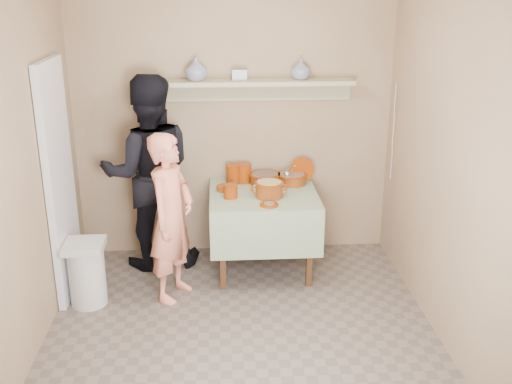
{
  "coord_description": "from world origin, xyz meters",
  "views": [
    {
      "loc": [
        -0.15,
        -3.82,
        2.57
      ],
      "look_at": [
        0.15,
        0.75,
        0.95
      ],
      "focal_mm": 42.0,
      "sensor_mm": 36.0,
      "label": 1
    }
  ],
  "objects": [
    {
      "name": "person_cook",
      "position": [
        -0.55,
        0.8,
        0.72
      ],
      "size": [
        0.53,
        0.62,
        1.44
      ],
      "primitive_type": "imported",
      "rotation": [
        0.0,
        0.0,
        1.14
      ],
      "color": "#F08468",
      "rests_on": "ground"
    },
    {
      "name": "room_shell",
      "position": [
        0.0,
        0.0,
        1.61
      ],
      "size": [
        3.04,
        3.54,
        2.62
      ],
      "color": "#A18362",
      "rests_on": "ground"
    },
    {
      "name": "ground",
      "position": [
        0.0,
        0.0,
        0.0
      ],
      "size": [
        3.5,
        3.5,
        0.0
      ],
      "primitive_type": "plane",
      "color": "#6A5D53",
      "rests_on": "ground"
    },
    {
      "name": "tile_panel",
      "position": [
        -1.46,
        0.95,
        1.0
      ],
      "size": [
        0.06,
        0.7,
        2.0
      ],
      "primitive_type": "cube",
      "color": "silver",
      "rests_on": "ground"
    },
    {
      "name": "bowl_stack",
      "position": [
        -0.05,
        1.14,
        0.82
      ],
      "size": [
        0.12,
        0.12,
        0.12
      ],
      "primitive_type": "cylinder",
      "color": "maroon",
      "rests_on": "serving_table"
    },
    {
      "name": "propped_lid",
      "position": [
        0.64,
        1.55,
        0.88
      ],
      "size": [
        0.24,
        0.07,
        0.23
      ],
      "primitive_type": "cylinder",
      "rotation": [
        1.39,
        0.0,
        0.05
      ],
      "color": "maroon",
      "rests_on": "serving_table"
    },
    {
      "name": "vase_right",
      "position": [
        0.61,
        1.63,
        1.81
      ],
      "size": [
        0.2,
        0.2,
        0.19
      ],
      "primitive_type": "imported",
      "rotation": [
        0.0,
        0.0,
        0.14
      ],
      "color": "navy",
      "rests_on": "wall_shelf"
    },
    {
      "name": "plate_stack_a",
      "position": [
        -0.02,
        1.55,
        0.85
      ],
      "size": [
        0.14,
        0.14,
        0.18
      ],
      "primitive_type": "cylinder",
      "color": "maroon",
      "rests_on": "serving_table"
    },
    {
      "name": "cazuela_meat_b",
      "position": [
        0.54,
        1.49,
        0.82
      ],
      "size": [
        0.28,
        0.28,
        0.1
      ],
      "color": "#622709",
      "rests_on": "serving_table"
    },
    {
      "name": "electrical_cord",
      "position": [
        1.47,
        1.48,
        1.25
      ],
      "size": [
        0.01,
        0.05,
        0.9
      ],
      "color": "silver",
      "rests_on": "wall_shelf"
    },
    {
      "name": "cazuela_meat_a",
      "position": [
        0.28,
        1.51,
        0.82
      ],
      "size": [
        0.3,
        0.3,
        0.1
      ],
      "color": "#622709",
      "rests_on": "serving_table"
    },
    {
      "name": "ceramic_box",
      "position": [
        0.06,
        1.64,
        1.77
      ],
      "size": [
        0.13,
        0.1,
        0.1
      ],
      "primitive_type": "cube",
      "rotation": [
        0.0,
        0.0,
        0.0
      ],
      "color": "navy",
      "rests_on": "wall_shelf"
    },
    {
      "name": "ladle",
      "position": [
        0.49,
        1.46,
        0.87
      ],
      "size": [
        0.08,
        0.26,
        0.19
      ],
      "color": "silver",
      "rests_on": "cazuela_meat_b"
    },
    {
      "name": "vase_left",
      "position": [
        -0.33,
        1.62,
        1.82
      ],
      "size": [
        0.28,
        0.28,
        0.21
      ],
      "primitive_type": "imported",
      "rotation": [
        0.0,
        0.0,
        0.65
      ],
      "color": "navy",
      "rests_on": "wall_shelf"
    },
    {
      "name": "cazuela_rice",
      "position": [
        0.29,
        1.14,
        0.85
      ],
      "size": [
        0.33,
        0.25,
        0.14
      ],
      "color": "#622709",
      "rests_on": "serving_table"
    },
    {
      "name": "plate_stack_b",
      "position": [
        0.09,
        1.58,
        0.85
      ],
      "size": [
        0.15,
        0.15,
        0.18
      ],
      "primitive_type": "cylinder",
      "color": "maroon",
      "rests_on": "serving_table"
    },
    {
      "name": "wall_shelf",
      "position": [
        0.2,
        1.65,
        1.67
      ],
      "size": [
        1.8,
        0.25,
        0.21
      ],
      "color": "tan",
      "rests_on": "room_shell"
    },
    {
      "name": "empty_bowl",
      "position": [
        -0.09,
        1.34,
        0.79
      ],
      "size": [
        0.16,
        0.16,
        0.05
      ],
      "primitive_type": "cylinder",
      "color": "maroon",
      "rests_on": "serving_table"
    },
    {
      "name": "front_plate",
      "position": [
        0.27,
        0.93,
        0.77
      ],
      "size": [
        0.16,
        0.16,
        0.03
      ],
      "color": "maroon",
      "rests_on": "serving_table"
    },
    {
      "name": "serving_table",
      "position": [
        0.25,
        1.28,
        0.64
      ],
      "size": [
        0.97,
        0.97,
        0.76
      ],
      "color": "#4C2D16",
      "rests_on": "ground"
    },
    {
      "name": "person_helper",
      "position": [
        -0.79,
        1.46,
        0.91
      ],
      "size": [
        0.98,
        0.82,
        1.81
      ],
      "primitive_type": "imported",
      "rotation": [
        0.0,
        0.0,
        -2.98
      ],
      "color": "black",
      "rests_on": "ground"
    },
    {
      "name": "trash_bin",
      "position": [
        -1.26,
        0.71,
        0.28
      ],
      "size": [
        0.32,
        0.32,
        0.56
      ],
      "color": "silver",
      "rests_on": "ground"
    }
  ]
}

